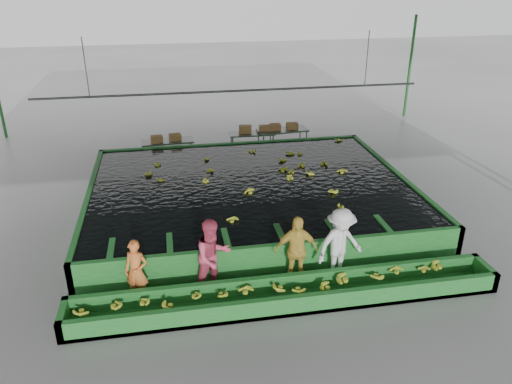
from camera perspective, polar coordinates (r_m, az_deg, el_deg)
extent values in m
plane|color=gray|center=(14.78, 0.35, -4.32)|extent=(80.00, 80.00, 0.00)
cube|color=gray|center=(13.13, 0.41, 15.19)|extent=(20.00, 22.00, 0.04)
cube|color=black|center=(15.73, -0.66, 0.98)|extent=(9.70, 7.70, 0.00)
cylinder|color=#59605B|center=(18.36, -2.60, 11.46)|extent=(0.08, 0.08, 14.00)
cylinder|color=#59605B|center=(18.18, -18.90, 13.31)|extent=(0.04, 0.04, 2.00)
cylinder|color=#59605B|center=(19.48, 12.57, 14.67)|extent=(0.04, 0.04, 2.00)
imported|color=orange|center=(11.81, -13.50, -8.78)|extent=(0.66, 0.55, 1.53)
imported|color=#DC4A69|center=(11.71, -4.94, -7.40)|extent=(1.13, 1.03, 1.90)
imported|color=#EBC549|center=(12.04, 4.60, -6.69)|extent=(1.08, 0.49, 1.80)
imported|color=white|center=(12.32, 9.59, -5.95)|extent=(1.37, 1.00, 1.90)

